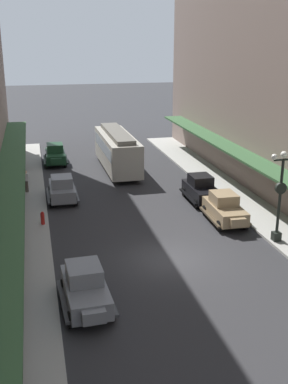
% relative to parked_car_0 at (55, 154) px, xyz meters
% --- Properties ---
extents(ground_plane, '(200.00, 200.00, 0.00)m').
position_rel_parked_car_0_xyz_m(ground_plane, '(4.73, -21.35, -0.94)').
color(ground_plane, '#2D2D30').
extents(sidewalk_left, '(3.00, 60.00, 0.15)m').
position_rel_parked_car_0_xyz_m(sidewalk_left, '(-2.77, -21.35, -0.87)').
color(sidewalk_left, '#A8A59E').
rests_on(sidewalk_left, ground).
extents(parked_car_0, '(2.20, 4.28, 1.84)m').
position_rel_parked_car_0_xyz_m(parked_car_0, '(0.00, 0.00, 0.00)').
color(parked_car_0, '#193D23').
rests_on(parked_car_0, ground).
extents(parked_car_1, '(2.17, 4.27, 1.84)m').
position_rel_parked_car_0_xyz_m(parked_car_1, '(-0.10, -10.54, 0.00)').
color(parked_car_1, slate).
rests_on(parked_car_1, ground).
extents(parked_car_2, '(2.27, 4.31, 1.84)m').
position_rel_parked_car_0_xyz_m(parked_car_2, '(-0.09, -24.87, 0.00)').
color(parked_car_2, slate).
rests_on(parked_car_2, ground).
extents(parked_car_3, '(2.16, 4.27, 1.84)m').
position_rel_parked_car_0_xyz_m(parked_car_3, '(9.46, -12.90, 0.00)').
color(parked_car_3, black).
rests_on(parked_car_3, ground).
extents(parked_car_4, '(2.25, 4.30, 1.84)m').
position_rel_parked_car_0_xyz_m(parked_car_4, '(9.52, -17.03, 0.00)').
color(parked_car_4, '#997F5B').
rests_on(parked_car_4, ground).
extents(streetcar, '(2.57, 9.61, 3.46)m').
position_rel_parked_car_0_xyz_m(streetcar, '(5.15, -3.46, 0.96)').
color(streetcar, '#ADA899').
rests_on(streetcar, ground).
extents(lamp_post_with_clock, '(1.42, 0.44, 5.16)m').
position_rel_parked_car_0_xyz_m(lamp_post_with_clock, '(11.13, -20.71, 2.04)').
color(lamp_post_with_clock, black).
rests_on(lamp_post_with_clock, sidewalk_right).
extents(fire_hydrant, '(0.24, 0.24, 0.82)m').
position_rel_parked_car_0_xyz_m(fire_hydrant, '(-1.62, -15.20, -0.38)').
color(fire_hydrant, '#B21E19').
rests_on(fire_hydrant, sidewalk_left).
extents(pedestrian_0, '(0.36, 0.28, 1.67)m').
position_rel_parked_car_0_xyz_m(pedestrian_0, '(-2.92, -11.95, 0.07)').
color(pedestrian_0, '#4C4238').
rests_on(pedestrian_0, sidewalk_left).
extents(pedestrian_1, '(0.36, 0.24, 1.64)m').
position_rel_parked_car_0_xyz_m(pedestrian_1, '(-2.56, -8.38, 0.05)').
color(pedestrian_1, '#4C4238').
rests_on(pedestrian_1, sidewalk_left).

